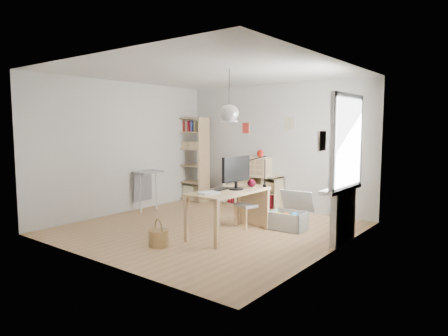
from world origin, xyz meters
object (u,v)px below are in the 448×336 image
Objects in this scene: monitor at (236,171)px; tall_bookshelf at (192,156)px; cube_shelf at (252,193)px; drawer_chest at (255,166)px; storage_chest at (290,217)px; desk at (229,196)px; chair at (250,203)px.

tall_bookshelf is at bearing 150.19° from monitor.
cube_shelf is 0.63m from drawer_chest.
tall_bookshelf is at bearing 160.75° from storage_chest.
tall_bookshelf is 3.17× the size of monitor.
cube_shelf is 2.04× the size of drawer_chest.
monitor reaches higher than desk.
chair is at bearing -62.74° from drawer_chest.
drawer_chest is at bearing -24.45° from cube_shelf.
drawer_chest is at bearing 139.00° from chair.
cube_shelf is (-1.02, 2.23, -0.36)m from desk.
desk is 2.38× the size of monitor.
desk is at bearing -105.15° from monitor.
chair is at bearing -57.71° from cube_shelf.
storage_chest is 2.08m from drawer_chest.
storage_chest is (1.62, -1.26, -0.09)m from cube_shelf.
drawer_chest is (-0.93, 2.19, 0.26)m from desk.
chair is 1.09× the size of drawer_chest.
monitor is (-0.55, -0.84, 0.85)m from storage_chest.
chair is at bearing 105.28° from monitor.
cube_shelf is at bearing 114.61° from desk.
tall_bookshelf is at bearing 172.32° from chair.
desk is 0.74m from chair.
desk is 2.10× the size of storage_chest.
tall_bookshelf is at bearing -169.81° from cube_shelf.
cube_shelf is 1.96× the size of storage_chest.
tall_bookshelf is 2.80× the size of storage_chest.
drawer_chest is (-0.98, 2.06, -0.14)m from monitor.
monitor is at bearing -125.25° from storage_chest.
drawer_chest reaches higher than storage_chest.
chair is (-0.06, 0.71, -0.23)m from desk.
drawer_chest reaches higher than chair.
desk is at bearing -65.39° from cube_shelf.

